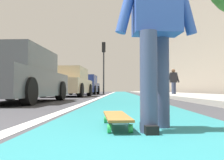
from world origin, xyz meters
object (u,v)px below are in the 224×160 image
skater_person (156,21)px  pedestrian_distant (174,81)px  traffic_light (104,58)px  parked_car_far (85,85)px  parked_car_near (17,77)px  parked_car_mid (68,83)px  skateboard (116,117)px

skater_person → pedestrian_distant: size_ratio=1.09×
skater_person → traffic_light: (17.63, 1.62, 1.98)m
pedestrian_distant → parked_car_far: bearing=45.5°
parked_car_far → traffic_light: bearing=-65.1°
skater_person → parked_car_far: 17.24m
parked_car_near → pedestrian_distant: bearing=-40.0°
traffic_light → pedestrian_distant: bearing=-145.6°
parked_car_mid → parked_car_far: (6.37, 0.02, -0.00)m
traffic_light → parked_car_mid: bearing=168.9°
pedestrian_distant → skateboard: bearing=165.2°
skater_person → parked_car_far: (16.97, 3.02, -0.22)m
parked_car_near → skateboard: bearing=-147.6°
parked_car_mid → skater_person: bearing=-164.2°
parked_car_far → pedestrian_distant: (-5.55, -5.66, 0.14)m
skater_person → parked_car_mid: (10.60, 3.00, -0.21)m
skater_person → parked_car_far: bearing=10.1°
skateboard → parked_car_near: size_ratio=0.19×
parked_car_far → skateboard: bearing=-171.0°
skater_person → traffic_light: traffic_light is taller
parked_car_mid → traffic_light: traffic_light is taller
traffic_light → parked_car_far: bearing=114.9°
parked_car_near → parked_car_mid: (6.06, -0.14, 0.02)m
parked_car_near → skater_person: bearing=-145.4°
parked_car_far → pedestrian_distant: bearing=-134.5°
parked_car_mid → traffic_light: (7.03, -1.38, 2.19)m
parked_car_near → pedestrian_distant: (6.88, -5.77, 0.16)m
parked_car_near → parked_car_mid: bearing=-1.3°
skater_person → traffic_light: bearing=5.2°
parked_car_near → traffic_light: (13.08, -1.52, 2.21)m
skateboard → traffic_light: 17.75m
parked_car_far → traffic_light: (0.65, -1.41, 2.19)m
parked_car_far → pedestrian_distant: pedestrian_distant is taller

